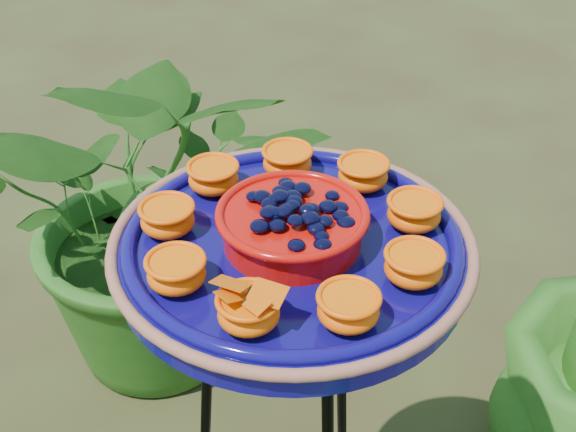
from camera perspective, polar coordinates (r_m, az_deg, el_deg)
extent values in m
torus|color=black|center=(1.13, 0.30, -4.10)|extent=(0.34, 0.34, 0.02)
cylinder|color=black|center=(1.55, 3.85, -14.67)|extent=(0.04, 0.09, 0.94)
cylinder|color=#0D075D|center=(1.11, 0.31, -2.73)|extent=(0.59, 0.59, 0.04)
torus|color=#A5594A|center=(1.09, 0.31, -1.94)|extent=(0.51, 0.51, 0.02)
torus|color=#0D075D|center=(1.09, 0.31, -1.76)|extent=(0.46, 0.46, 0.02)
cylinder|color=#BA0C06|center=(1.08, 0.32, -0.85)|extent=(0.23, 0.23, 0.05)
torus|color=#BA0C06|center=(1.07, 0.32, 0.17)|extent=(0.21, 0.21, 0.01)
ellipsoid|color=black|center=(1.06, 0.32, 0.45)|extent=(0.17, 0.17, 0.03)
ellipsoid|color=#FF4002|center=(1.03, 8.90, -3.71)|extent=(0.07, 0.07, 0.04)
cylinder|color=#FE6205|center=(1.02, 8.99, -2.89)|extent=(0.07, 0.07, 0.01)
ellipsoid|color=#FF4002|center=(1.13, 8.94, 0.07)|extent=(0.07, 0.07, 0.04)
cylinder|color=#FE6205|center=(1.11, 9.03, 0.86)|extent=(0.07, 0.07, 0.01)
ellipsoid|color=#FF4002|center=(1.20, 5.35, 2.84)|extent=(0.07, 0.07, 0.04)
cylinder|color=#FE6205|center=(1.19, 5.40, 3.60)|extent=(0.07, 0.07, 0.01)
ellipsoid|color=#FF4002|center=(1.23, -0.05, 3.76)|extent=(0.07, 0.07, 0.04)
cylinder|color=#FE6205|center=(1.22, -0.05, 4.51)|extent=(0.07, 0.07, 0.01)
ellipsoid|color=#FF4002|center=(1.19, -5.32, 2.61)|extent=(0.07, 0.07, 0.04)
cylinder|color=#FE6205|center=(1.18, -5.37, 3.37)|extent=(0.07, 0.07, 0.01)
ellipsoid|color=#FF4002|center=(1.11, -8.55, -0.34)|extent=(0.07, 0.07, 0.04)
cylinder|color=#FE6205|center=(1.10, -8.63, 0.45)|extent=(0.07, 0.07, 0.01)
ellipsoid|color=#FF4002|center=(1.02, -7.93, -4.14)|extent=(0.07, 0.07, 0.04)
cylinder|color=#FE6205|center=(1.01, -8.02, -3.32)|extent=(0.07, 0.07, 0.01)
ellipsoid|color=#FF4002|center=(0.96, -2.82, -6.95)|extent=(0.07, 0.07, 0.04)
cylinder|color=#FE6205|center=(0.94, -2.85, -6.11)|extent=(0.07, 0.07, 0.01)
ellipsoid|color=#FF4002|center=(0.96, 4.30, -6.75)|extent=(0.07, 0.07, 0.04)
cylinder|color=#FE6205|center=(0.95, 4.35, -5.91)|extent=(0.07, 0.07, 0.01)
cylinder|color=black|center=(0.94, -2.87, -5.62)|extent=(0.01, 0.03, 0.00)
cube|color=#E15604|center=(0.94, -4.08, -4.81)|extent=(0.04, 0.03, 0.01)
cube|color=#E15604|center=(0.93, -1.44, -5.52)|extent=(0.04, 0.03, 0.01)
imported|color=#225416|center=(2.08, -9.14, 0.80)|extent=(1.06, 0.98, 0.99)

